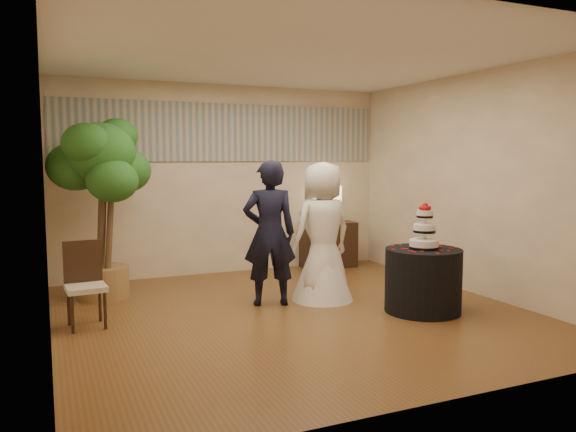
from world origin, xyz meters
name	(u,v)px	position (x,y,z in m)	size (l,w,h in m)	color
floor	(294,313)	(0.00, 0.00, 0.00)	(5.00, 5.00, 0.00)	brown
ceiling	(294,56)	(0.00, 0.00, 2.80)	(5.00, 5.00, 0.00)	white
wall_back	(226,180)	(0.00, 2.50, 1.40)	(5.00, 0.06, 2.80)	beige
wall_front	(444,206)	(0.00, -2.50, 1.40)	(5.00, 0.06, 2.80)	beige
wall_left	(45,194)	(-2.50, 0.00, 1.40)	(0.06, 5.00, 2.80)	beige
wall_right	(474,184)	(2.50, 0.00, 1.40)	(0.06, 5.00, 2.80)	beige
mural_border	(226,133)	(0.00, 2.48, 2.10)	(4.90, 0.02, 0.85)	gray
groom	(270,233)	(-0.11, 0.46, 0.85)	(0.62, 0.41, 1.70)	black
bride	(323,231)	(0.56, 0.42, 0.84)	(0.82, 0.76, 1.68)	white
cake_table	(423,280)	(1.36, -0.51, 0.36)	(0.85, 0.85, 0.72)	black
wedding_cake	(424,226)	(1.36, -0.51, 0.97)	(0.33, 0.33, 0.52)	white
console	(328,245)	(1.60, 2.23, 0.36)	(0.86, 0.38, 0.72)	black
table_lamp	(329,204)	(1.60, 2.23, 1.01)	(0.29, 0.29, 0.58)	#CFBA88
ficus_tree	(101,207)	(-1.87, 1.58, 1.14)	(1.08, 1.08, 2.27)	#265D1E
side_chair	(86,285)	(-2.15, 0.38, 0.44)	(0.40, 0.42, 0.88)	black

